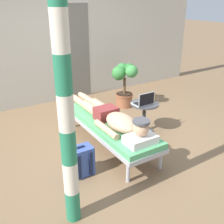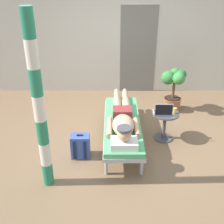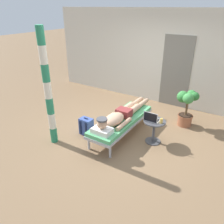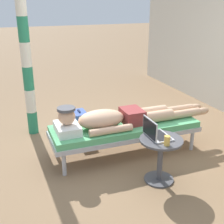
{
  "view_description": "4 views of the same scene",
  "coord_description": "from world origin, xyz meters",
  "px_view_note": "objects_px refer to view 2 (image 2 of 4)",
  "views": [
    {
      "loc": [
        -1.88,
        -3.25,
        2.16
      ],
      "look_at": [
        0.1,
        -0.04,
        0.52
      ],
      "focal_mm": 42.61,
      "sensor_mm": 36.0,
      "label": 1
    },
    {
      "loc": [
        -0.19,
        -4.38,
        2.83
      ],
      "look_at": [
        -0.2,
        -0.24,
        0.65
      ],
      "focal_mm": 45.36,
      "sensor_mm": 36.0,
      "label": 2
    },
    {
      "loc": [
        2.22,
        -3.98,
        2.74
      ],
      "look_at": [
        -0.21,
        -0.22,
        0.56
      ],
      "focal_mm": 35.13,
      "sensor_mm": 36.0,
      "label": 3
    },
    {
      "loc": [
        3.31,
        -1.59,
        1.97
      ],
      "look_at": [
        0.01,
        -0.33,
        0.62
      ],
      "focal_mm": 47.94,
      "sensor_mm": 36.0,
      "label": 4
    }
  ],
  "objects_px": {
    "backpack": "(81,146)",
    "potted_plant": "(174,87)",
    "person_reclining": "(124,119)",
    "porch_post": "(40,108)",
    "side_table": "(166,121)",
    "lounge_chair": "(123,125)",
    "laptop": "(164,111)",
    "drink_glass": "(176,111)"
  },
  "relations": [
    {
      "from": "person_reclining",
      "to": "drink_glass",
      "type": "xyz_separation_m",
      "value": [
        0.91,
        0.18,
        0.06
      ]
    },
    {
      "from": "backpack",
      "to": "side_table",
      "type": "bearing_deg",
      "value": 20.52
    },
    {
      "from": "lounge_chair",
      "to": "backpack",
      "type": "distance_m",
      "value": 0.83
    },
    {
      "from": "lounge_chair",
      "to": "laptop",
      "type": "relative_size",
      "value": 6.38
    },
    {
      "from": "backpack",
      "to": "potted_plant",
      "type": "relative_size",
      "value": 0.46
    },
    {
      "from": "person_reclining",
      "to": "porch_post",
      "type": "relative_size",
      "value": 0.89
    },
    {
      "from": "person_reclining",
      "to": "laptop",
      "type": "bearing_deg",
      "value": 12.58
    },
    {
      "from": "drink_glass",
      "to": "backpack",
      "type": "xyz_separation_m",
      "value": [
        -1.6,
        -0.52,
        -0.38
      ]
    },
    {
      "from": "drink_glass",
      "to": "backpack",
      "type": "relative_size",
      "value": 0.25
    },
    {
      "from": "side_table",
      "to": "potted_plant",
      "type": "xyz_separation_m",
      "value": [
        0.35,
        1.13,
        0.18
      ]
    },
    {
      "from": "person_reclining",
      "to": "drink_glass",
      "type": "height_order",
      "value": "person_reclining"
    },
    {
      "from": "porch_post",
      "to": "potted_plant",
      "type": "bearing_deg",
      "value": 46.41
    },
    {
      "from": "person_reclining",
      "to": "side_table",
      "type": "distance_m",
      "value": 0.8
    },
    {
      "from": "side_table",
      "to": "porch_post",
      "type": "bearing_deg",
      "value": -147.42
    },
    {
      "from": "person_reclining",
      "to": "side_table",
      "type": "xyz_separation_m",
      "value": [
        0.76,
        0.21,
        -0.16
      ]
    },
    {
      "from": "lounge_chair",
      "to": "side_table",
      "type": "bearing_deg",
      "value": 7.95
    },
    {
      "from": "laptop",
      "to": "potted_plant",
      "type": "xyz_separation_m",
      "value": [
        0.41,
        1.19,
        -0.04
      ]
    },
    {
      "from": "side_table",
      "to": "laptop",
      "type": "relative_size",
      "value": 1.69
    },
    {
      "from": "laptop",
      "to": "drink_glass",
      "type": "xyz_separation_m",
      "value": [
        0.21,
        0.03,
        -0.01
      ]
    },
    {
      "from": "person_reclining",
      "to": "backpack",
      "type": "xyz_separation_m",
      "value": [
        -0.69,
        -0.34,
        -0.32
      ]
    },
    {
      "from": "potted_plant",
      "to": "porch_post",
      "type": "height_order",
      "value": "porch_post"
    },
    {
      "from": "lounge_chair",
      "to": "drink_glass",
      "type": "bearing_deg",
      "value": 5.28
    },
    {
      "from": "potted_plant",
      "to": "porch_post",
      "type": "bearing_deg",
      "value": -133.59
    },
    {
      "from": "lounge_chair",
      "to": "potted_plant",
      "type": "relative_size",
      "value": 2.15
    },
    {
      "from": "backpack",
      "to": "porch_post",
      "type": "height_order",
      "value": "porch_post"
    },
    {
      "from": "backpack",
      "to": "potted_plant",
      "type": "xyz_separation_m",
      "value": [
        1.8,
        1.68,
        0.34
      ]
    },
    {
      "from": "backpack",
      "to": "potted_plant",
      "type": "distance_m",
      "value": 2.48
    },
    {
      "from": "lounge_chair",
      "to": "side_table",
      "type": "distance_m",
      "value": 0.76
    },
    {
      "from": "backpack",
      "to": "lounge_chair",
      "type": "bearing_deg",
      "value": 32.24
    },
    {
      "from": "side_table",
      "to": "laptop",
      "type": "distance_m",
      "value": 0.24
    },
    {
      "from": "lounge_chair",
      "to": "drink_glass",
      "type": "relative_size",
      "value": 18.6
    },
    {
      "from": "laptop",
      "to": "lounge_chair",
      "type": "bearing_deg",
      "value": -175.54
    },
    {
      "from": "potted_plant",
      "to": "lounge_chair",
      "type": "bearing_deg",
      "value": -131.84
    },
    {
      "from": "laptop",
      "to": "person_reclining",
      "type": "bearing_deg",
      "value": -167.42
    },
    {
      "from": "lounge_chair",
      "to": "drink_glass",
      "type": "distance_m",
      "value": 0.94
    },
    {
      "from": "lounge_chair",
      "to": "porch_post",
      "type": "relative_size",
      "value": 0.81
    },
    {
      "from": "lounge_chair",
      "to": "laptop",
      "type": "xyz_separation_m",
      "value": [
        0.7,
        0.05,
        0.24
      ]
    },
    {
      "from": "person_reclining",
      "to": "laptop",
      "type": "height_order",
      "value": "laptop"
    },
    {
      "from": "side_table",
      "to": "lounge_chair",
      "type": "bearing_deg",
      "value": -172.05
    },
    {
      "from": "lounge_chair",
      "to": "porch_post",
      "type": "xyz_separation_m",
      "value": [
        -1.1,
        -1.08,
        0.87
      ]
    },
    {
      "from": "laptop",
      "to": "potted_plant",
      "type": "bearing_deg",
      "value": 70.74
    },
    {
      "from": "person_reclining",
      "to": "backpack",
      "type": "bearing_deg",
      "value": -154.14
    }
  ]
}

